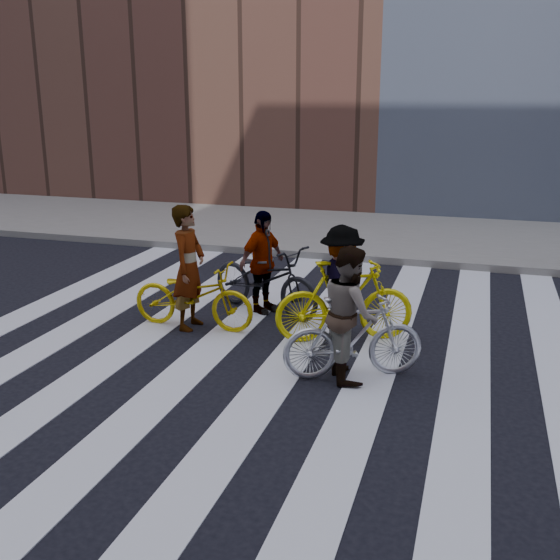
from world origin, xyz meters
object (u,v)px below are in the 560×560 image
at_px(bike_yellow_left, 193,296).
at_px(bike_dark_rear, 265,279).
at_px(bike_silver_mid, 353,337).
at_px(rider_left, 189,267).
at_px(rider_mid, 350,313).
at_px(rider_rear, 262,262).
at_px(rider_right, 341,284).
at_px(bike_yellow_right, 345,301).

xyz_separation_m(bike_yellow_left, bike_dark_rear, (0.78, 0.97, 0.06)).
bearing_deg(bike_silver_mid, rider_left, 43.21).
relative_size(rider_left, rider_mid, 1.12).
relative_size(rider_left, rider_rear, 1.13).
distance_m(bike_dark_rear, rider_right, 1.65).
height_order(bike_silver_mid, rider_mid, rider_mid).
relative_size(bike_dark_rear, rider_right, 1.28).
relative_size(bike_silver_mid, rider_left, 0.94).
distance_m(bike_yellow_right, rider_left, 2.28).
bearing_deg(bike_yellow_left, rider_right, -86.35).
bearing_deg(bike_silver_mid, bike_yellow_left, 42.82).
distance_m(bike_yellow_left, rider_left, 0.42).
distance_m(rider_mid, rider_right, 1.20).
relative_size(bike_yellow_right, rider_left, 1.06).
bearing_deg(rider_right, rider_left, 69.62).
relative_size(bike_yellow_right, rider_right, 1.18).
relative_size(bike_yellow_right, rider_mid, 1.18).
xyz_separation_m(bike_yellow_left, rider_rear, (0.73, 0.97, 0.32)).
bearing_deg(rider_rear, bike_dark_rear, -66.74).
bearing_deg(bike_dark_rear, rider_rear, 113.26).
bearing_deg(rider_rear, bike_silver_mid, -114.61).
distance_m(bike_yellow_left, bike_silver_mid, 2.76).
bearing_deg(rider_left, bike_silver_mid, -111.08).
bearing_deg(rider_mid, bike_silver_mid, -114.97).
bearing_deg(rider_rear, rider_right, -97.96).
bearing_deg(bike_yellow_right, rider_right, 66.78).
height_order(rider_left, rider_mid, rider_left).
bearing_deg(rider_right, rider_rear, 35.56).
bearing_deg(rider_rear, rider_mid, -115.40).
relative_size(bike_yellow_right, bike_dark_rear, 0.92).
distance_m(rider_right, rider_rear, 1.67).
height_order(bike_silver_mid, rider_rear, rider_rear).
xyz_separation_m(bike_dark_rear, rider_mid, (1.72, -2.02, 0.26)).
height_order(bike_dark_rear, rider_left, rider_left).
bearing_deg(bike_yellow_right, rider_mid, 171.23).
relative_size(rider_left, rider_right, 1.12).
distance_m(bike_silver_mid, rider_mid, 0.30).
bearing_deg(bike_yellow_left, rider_mid, -111.86).
height_order(bike_yellow_left, rider_left, rider_left).
bearing_deg(rider_mid, rider_rear, 16.37).
xyz_separation_m(bike_silver_mid, rider_mid, (-0.05, 0.00, 0.30)).
distance_m(bike_silver_mid, bike_yellow_right, 1.20).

